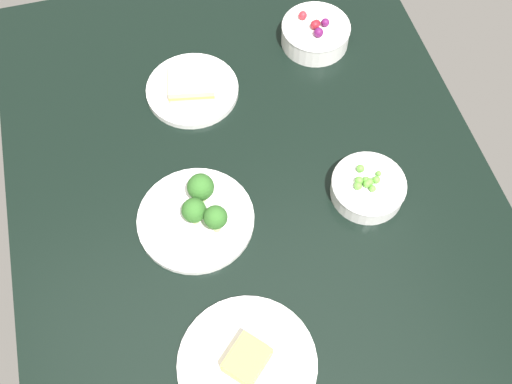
{
  "coord_description": "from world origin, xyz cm",
  "views": [
    {
      "loc": [
        54.95,
        -14.61,
        105.09
      ],
      "look_at": [
        0.0,
        0.0,
        6.0
      ],
      "focal_mm": 43.15,
      "sensor_mm": 36.0,
      "label": 1
    }
  ],
  "objects_px": {
    "plate_cheese": "(247,363)",
    "plate_sandwich": "(192,88)",
    "plate_broccoli": "(198,214)",
    "bowl_peas": "(368,187)",
    "bowl_berries": "(315,33)"
  },
  "relations": [
    {
      "from": "plate_cheese",
      "to": "plate_sandwich",
      "type": "bearing_deg",
      "value": 176.93
    },
    {
      "from": "plate_broccoli",
      "to": "bowl_peas",
      "type": "xyz_separation_m",
      "value": [
        0.03,
        0.32,
        0.0
      ]
    },
    {
      "from": "plate_broccoli",
      "to": "bowl_peas",
      "type": "relative_size",
      "value": 1.54
    },
    {
      "from": "plate_cheese",
      "to": "plate_broccoli",
      "type": "height_order",
      "value": "plate_broccoli"
    },
    {
      "from": "plate_broccoli",
      "to": "plate_cheese",
      "type": "bearing_deg",
      "value": 4.21
    },
    {
      "from": "plate_sandwich",
      "to": "bowl_peas",
      "type": "height_order",
      "value": "bowl_peas"
    },
    {
      "from": "plate_broccoli",
      "to": "bowl_peas",
      "type": "height_order",
      "value": "plate_broccoli"
    },
    {
      "from": "plate_sandwich",
      "to": "plate_cheese",
      "type": "height_order",
      "value": "plate_sandwich"
    },
    {
      "from": "plate_sandwich",
      "to": "bowl_berries",
      "type": "distance_m",
      "value": 0.3
    },
    {
      "from": "plate_sandwich",
      "to": "plate_broccoli",
      "type": "bearing_deg",
      "value": -9.87
    },
    {
      "from": "plate_sandwich",
      "to": "plate_cheese",
      "type": "xyz_separation_m",
      "value": [
        0.58,
        -0.03,
        -0.0
      ]
    },
    {
      "from": "plate_cheese",
      "to": "bowl_berries",
      "type": "relative_size",
      "value": 1.54
    },
    {
      "from": "plate_sandwich",
      "to": "plate_broccoli",
      "type": "height_order",
      "value": "plate_broccoli"
    },
    {
      "from": "plate_cheese",
      "to": "plate_broccoli",
      "type": "relative_size",
      "value": 1.06
    },
    {
      "from": "plate_cheese",
      "to": "bowl_peas",
      "type": "bearing_deg",
      "value": 130.46
    }
  ]
}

